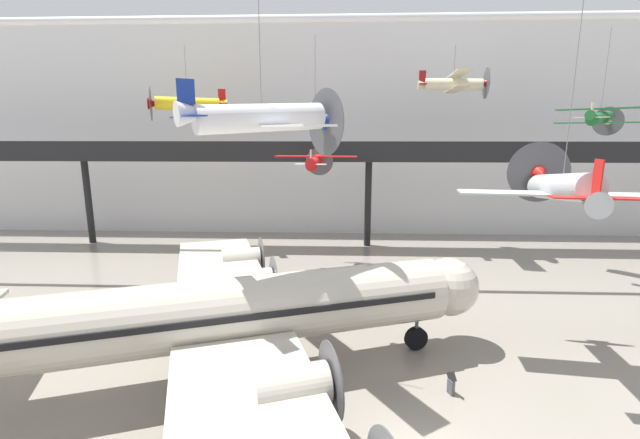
{
  "coord_description": "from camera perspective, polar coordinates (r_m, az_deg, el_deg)",
  "views": [
    {
      "loc": [
        -3.22,
        -13.94,
        12.06
      ],
      "look_at": [
        -4.35,
        13.27,
        6.42
      ],
      "focal_mm": 24.0,
      "sensor_mm": 36.0,
      "label": 1
    }
  ],
  "objects": [
    {
      "name": "suspended_plane_cream_biplane",
      "position": [
        44.46,
        17.41,
        16.87
      ],
      "size": [
        6.61,
        8.11,
        4.94
      ],
      "rotation": [
        0.0,
        0.0,
        6.19
      ],
      "color": "beige"
    },
    {
      "name": "suspended_plane_silver_racer",
      "position": [
        24.05,
        29.57,
        3.72
      ],
      "size": [
        9.68,
        7.92,
        11.67
      ],
      "rotation": [
        0.0,
        0.0,
        1.45
      ],
      "color": "silver"
    },
    {
      "name": "mezzanine_walkway",
      "position": [
        43.92,
        6.64,
        8.13
      ],
      "size": [
        110.0,
        3.2,
        11.09
      ],
      "color": "black",
      "rests_on": "ground"
    },
    {
      "name": "airliner_silver_main",
      "position": [
        21.5,
        -14.27,
        -12.27
      ],
      "size": [
        28.58,
        33.33,
        9.84
      ],
      "rotation": [
        0.0,
        0.0,
        0.33
      ],
      "color": "beige",
      "rests_on": "ground"
    },
    {
      "name": "suspended_plane_red_highwing",
      "position": [
        37.06,
        -0.62,
        7.77
      ],
      "size": [
        7.17,
        5.85,
        11.69
      ],
      "rotation": [
        0.0,
        0.0,
        1.48
      ],
      "color": "red"
    },
    {
      "name": "suspended_plane_white_twin",
      "position": [
        21.53,
        -7.83,
        13.19
      ],
      "size": [
        8.31,
        9.09,
        9.14
      ],
      "rotation": [
        0.0,
        0.0,
        0.58
      ],
      "color": "silver"
    },
    {
      "name": "info_sign_pedestal",
      "position": [
        22.22,
        17.07,
        -20.36
      ],
      "size": [
        0.31,
        0.74,
        1.24
      ],
      "rotation": [
        0.0,
        0.0,
        0.36
      ],
      "color": "#4C4C51",
      "rests_on": "ground"
    },
    {
      "name": "hangar_back_wall",
      "position": [
        51.86,
        6.06,
        11.87
      ],
      "size": [
        140.0,
        3.0,
        24.55
      ],
      "color": "white",
      "rests_on": "ground"
    },
    {
      "name": "suspended_plane_green_biplane",
      "position": [
        42.06,
        33.29,
        11.31
      ],
      "size": [
        5.73,
        5.7,
        8.25
      ],
      "rotation": [
        0.0,
        0.0,
        0.81
      ],
      "color": "#1E6B33"
    },
    {
      "name": "ceiling_truss_beam",
      "position": [
        35.26,
        8.34,
        25.09
      ],
      "size": [
        120.0,
        0.6,
        0.6
      ],
      "color": "silver"
    },
    {
      "name": "suspended_plane_yellow_lowwing",
      "position": [
        44.42,
        -17.21,
        14.47
      ],
      "size": [
        7.64,
        8.92,
        7.0
      ],
      "rotation": [
        0.0,
        0.0,
        3.49
      ],
      "color": "yellow"
    }
  ]
}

